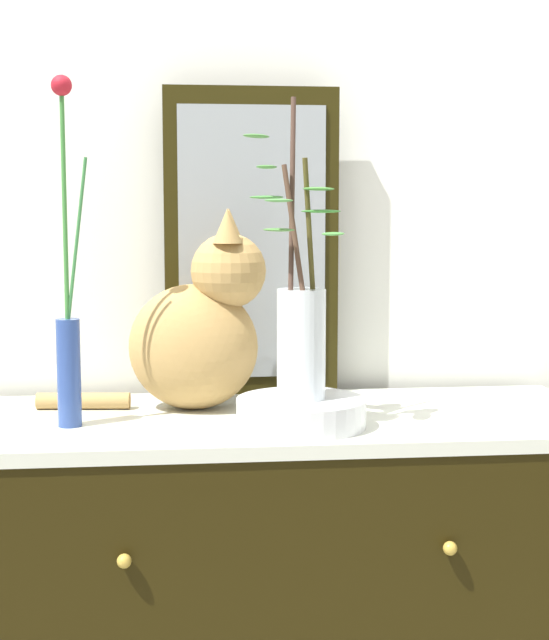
{
  "coord_description": "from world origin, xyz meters",
  "views": [
    {
      "loc": [
        -0.18,
        -1.73,
        1.21
      ],
      "look_at": [
        0.0,
        0.0,
        1.0
      ],
      "focal_mm": 52.93,
      "sensor_mm": 36.0,
      "label": 1
    }
  ],
  "objects_px": {
    "vase_slim_green": "(68,330)",
    "vase_glass_clear": "(300,328)",
    "mirror_leaning": "(252,243)",
    "cat_sitting": "(200,328)",
    "sideboard": "(275,624)",
    "bowl_porcelain": "(301,413)"
  },
  "relations": [
    {
      "from": "vase_slim_green",
      "to": "vase_glass_clear",
      "type": "bearing_deg",
      "value": -7.06
    },
    {
      "from": "vase_glass_clear",
      "to": "mirror_leaning",
      "type": "bearing_deg",
      "value": 100.69
    },
    {
      "from": "mirror_leaning",
      "to": "cat_sitting",
      "type": "height_order",
      "value": "mirror_leaning"
    },
    {
      "from": "sideboard",
      "to": "vase_slim_green",
      "type": "xyz_separation_m",
      "value": [
        -0.37,
        -0.05,
        0.58
      ]
    },
    {
      "from": "vase_slim_green",
      "to": "vase_glass_clear",
      "type": "distance_m",
      "value": 0.41
    },
    {
      "from": "sideboard",
      "to": "vase_glass_clear",
      "type": "relative_size",
      "value": 2.32
    },
    {
      "from": "cat_sitting",
      "to": "sideboard",
      "type": "bearing_deg",
      "value": -27.33
    },
    {
      "from": "cat_sitting",
      "to": "bowl_porcelain",
      "type": "xyz_separation_m",
      "value": [
        0.17,
        -0.17,
        -0.13
      ]
    },
    {
      "from": "sideboard",
      "to": "vase_slim_green",
      "type": "bearing_deg",
      "value": -172.25
    },
    {
      "from": "mirror_leaning",
      "to": "vase_glass_clear",
      "type": "height_order",
      "value": "mirror_leaning"
    },
    {
      "from": "sideboard",
      "to": "mirror_leaning",
      "type": "relative_size",
      "value": 1.94
    },
    {
      "from": "vase_slim_green",
      "to": "bowl_porcelain",
      "type": "relative_size",
      "value": 2.66
    },
    {
      "from": "sideboard",
      "to": "bowl_porcelain",
      "type": "height_order",
      "value": "bowl_porcelain"
    },
    {
      "from": "mirror_leaning",
      "to": "vase_slim_green",
      "type": "bearing_deg",
      "value": -142.81
    },
    {
      "from": "cat_sitting",
      "to": "vase_slim_green",
      "type": "xyz_separation_m",
      "value": [
        -0.24,
        -0.12,
        0.02
      ]
    },
    {
      "from": "cat_sitting",
      "to": "vase_glass_clear",
      "type": "relative_size",
      "value": 0.84
    },
    {
      "from": "mirror_leaning",
      "to": "cat_sitting",
      "type": "bearing_deg",
      "value": -127.87
    },
    {
      "from": "cat_sitting",
      "to": "bowl_porcelain",
      "type": "relative_size",
      "value": 1.92
    },
    {
      "from": "sideboard",
      "to": "bowl_porcelain",
      "type": "xyz_separation_m",
      "value": [
        0.04,
        -0.1,
        0.44
      ]
    },
    {
      "from": "vase_slim_green",
      "to": "vase_glass_clear",
      "type": "relative_size",
      "value": 1.16
    },
    {
      "from": "vase_slim_green",
      "to": "vase_glass_clear",
      "type": "xyz_separation_m",
      "value": [
        0.41,
        -0.05,
        0.0
      ]
    },
    {
      "from": "vase_slim_green",
      "to": "bowl_porcelain",
      "type": "distance_m",
      "value": 0.44
    }
  ]
}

